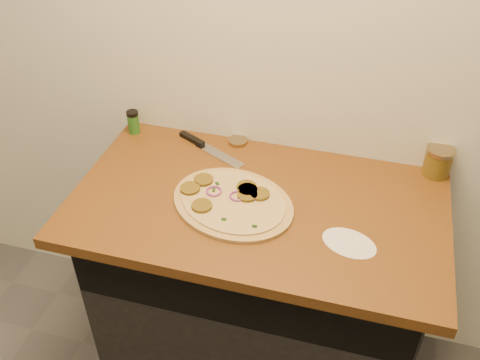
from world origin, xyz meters
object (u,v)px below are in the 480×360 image
(pizza, at_px, (232,201))
(salsa_jar, at_px, (438,161))
(spice_shaker, at_px, (133,122))
(chefs_knife, at_px, (205,146))

(pizza, relative_size, salsa_jar, 5.01)
(pizza, height_order, spice_shaker, spice_shaker)
(pizza, height_order, chefs_knife, pizza)
(spice_shaker, bearing_deg, salsa_jar, 1.79)
(pizza, bearing_deg, spice_shaker, 147.47)
(chefs_knife, xyz_separation_m, spice_shaker, (-0.29, 0.03, 0.04))
(spice_shaker, bearing_deg, pizza, -32.53)
(chefs_knife, height_order, salsa_jar, salsa_jar)
(salsa_jar, height_order, spice_shaker, salsa_jar)
(chefs_knife, height_order, spice_shaker, spice_shaker)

